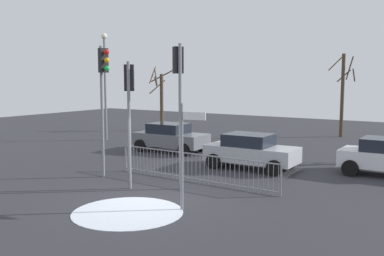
# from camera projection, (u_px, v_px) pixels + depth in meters

# --- Properties ---
(ground_plane) EXTENTS (60.00, 60.00, 0.00)m
(ground_plane) POSITION_uv_depth(u_px,v_px,m) (146.00, 200.00, 13.87)
(ground_plane) COLOR #2D2D33
(traffic_light_foreground_left) EXTENTS (0.56, 0.36, 5.01)m
(traffic_light_foreground_left) POSITION_uv_depth(u_px,v_px,m) (103.00, 82.00, 16.49)
(traffic_light_foreground_left) COLOR slate
(traffic_light_foreground_left) RESTS_ON ground
(traffic_light_mid_right) EXTENTS (0.43, 0.50, 4.37)m
(traffic_light_mid_right) POSITION_uv_depth(u_px,v_px,m) (129.00, 96.00, 15.00)
(traffic_light_mid_right) COLOR slate
(traffic_light_mid_right) RESTS_ON ground
(traffic_light_rear_right) EXTENTS (0.51, 0.43, 4.96)m
(traffic_light_rear_right) POSITION_uv_depth(u_px,v_px,m) (178.00, 84.00, 14.89)
(traffic_light_rear_right) COLOR slate
(traffic_light_rear_right) RESTS_ON ground
(direction_sign_post) EXTENTS (0.79, 0.15, 3.11)m
(direction_sign_post) POSITION_uv_depth(u_px,v_px,m) (184.00, 151.00, 12.57)
(direction_sign_post) COLOR slate
(direction_sign_post) RESTS_ON ground
(pedestrian_guard_railing) EXTENTS (6.91, 0.31, 1.07)m
(pedestrian_guard_railing) POSITION_uv_depth(u_px,v_px,m) (194.00, 167.00, 16.11)
(pedestrian_guard_railing) COLOR slate
(pedestrian_guard_railing) RESTS_ON ground
(car_grey_trailing) EXTENTS (3.84, 2.00, 1.47)m
(car_grey_trailing) POSITION_uv_depth(u_px,v_px,m) (170.00, 137.00, 22.78)
(car_grey_trailing) COLOR slate
(car_grey_trailing) RESTS_ON ground
(car_silver_far) EXTENTS (3.83, 1.98, 1.47)m
(car_silver_far) POSITION_uv_depth(u_px,v_px,m) (251.00, 151.00, 18.51)
(car_silver_far) COLOR #B2B5BA
(car_silver_far) RESTS_ON ground
(street_lamp) EXTENTS (0.36, 0.36, 6.47)m
(street_lamp) POSITION_uv_depth(u_px,v_px,m) (105.00, 75.00, 26.62)
(street_lamp) COLOR slate
(street_lamp) RESTS_ON ground
(bare_tree_left) EXTENTS (1.36, 2.05, 4.64)m
(bare_tree_left) POSITION_uv_depth(u_px,v_px,m) (161.00, 98.00, 31.77)
(bare_tree_left) COLOR #473828
(bare_tree_left) RESTS_ON ground
(bare_tree_right) EXTENTS (1.70, 1.50, 5.34)m
(bare_tree_right) POSITION_uv_depth(u_px,v_px,m) (343.00, 93.00, 28.25)
(bare_tree_right) COLOR #473828
(bare_tree_right) RESTS_ON ground
(snow_patch_kerb) EXTENTS (3.17, 3.17, 0.01)m
(snow_patch_kerb) POSITION_uv_depth(u_px,v_px,m) (128.00, 212.00, 12.52)
(snow_patch_kerb) COLOR silver
(snow_patch_kerb) RESTS_ON ground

